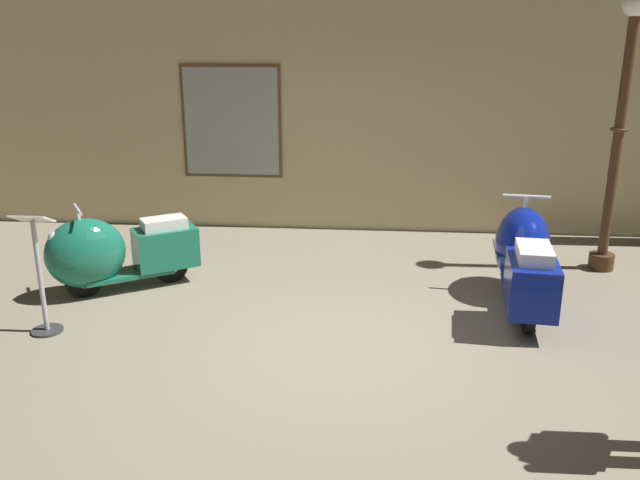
{
  "coord_description": "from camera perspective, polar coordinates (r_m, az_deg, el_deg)",
  "views": [
    {
      "loc": [
        0.28,
        -5.15,
        2.66
      ],
      "look_at": [
        -0.27,
        1.34,
        0.57
      ],
      "focal_mm": 37.37,
      "sensor_mm": 36.0,
      "label": 1
    }
  ],
  "objects": [
    {
      "name": "scooter_1",
      "position": [
        6.88,
        17.11,
        -1.48
      ],
      "size": [
        0.66,
        1.75,
        1.04
      ],
      "rotation": [
        0.0,
        0.0,
        1.47
      ],
      "color": "black",
      "rests_on": "ground"
    },
    {
      "name": "lamppost",
      "position": [
        7.94,
        24.35,
        9.5
      ],
      "size": [
        0.3,
        0.3,
        3.04
      ],
      "color": "#472D19",
      "rests_on": "ground"
    },
    {
      "name": "showroom_back_wall",
      "position": [
        8.89,
        4.12,
        11.59
      ],
      "size": [
        18.0,
        0.63,
        3.4
      ],
      "color": "#CCB784",
      "rests_on": "ground"
    },
    {
      "name": "info_stanchion",
      "position": [
        6.44,
        -22.78,
        -3.45
      ],
      "size": [
        0.32,
        0.28,
        1.13
      ],
      "color": "#333338",
      "rests_on": "ground"
    },
    {
      "name": "ground_plane",
      "position": [
        5.8,
        1.59,
        -9.46
      ],
      "size": [
        60.0,
        60.0,
        0.0
      ],
      "primitive_type": "plane",
      "color": "gray"
    },
    {
      "name": "scooter_0",
      "position": [
        7.21,
        -17.46,
        -1.02
      ],
      "size": [
        1.54,
        1.2,
        0.94
      ],
      "rotation": [
        0.0,
        0.0,
        -2.57
      ],
      "color": "black",
      "rests_on": "ground"
    }
  ]
}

